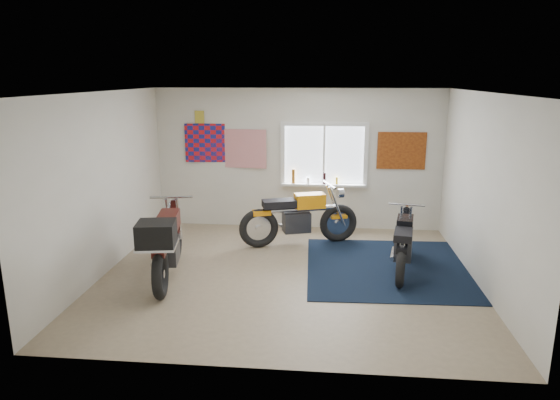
# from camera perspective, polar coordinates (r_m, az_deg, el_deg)

# --- Properties ---
(ground) EXTENTS (5.50, 5.50, 0.00)m
(ground) POSITION_cam_1_polar(r_m,az_deg,el_deg) (7.61, 0.83, -8.55)
(ground) COLOR #9E896B
(ground) RESTS_ON ground
(room_shell) EXTENTS (5.50, 5.50, 5.50)m
(room_shell) POSITION_cam_1_polar(r_m,az_deg,el_deg) (7.14, 0.87, 3.70)
(room_shell) COLOR white
(room_shell) RESTS_ON ground
(navy_rug) EXTENTS (2.58, 2.68, 0.01)m
(navy_rug) POSITION_cam_1_polar(r_m,az_deg,el_deg) (8.05, 12.20, -7.52)
(navy_rug) COLOR black
(navy_rug) RESTS_ON ground
(window_assembly) EXTENTS (1.66, 0.17, 1.26)m
(window_assembly) POSITION_cam_1_polar(r_m,az_deg,el_deg) (9.60, 5.04, 4.67)
(window_assembly) COLOR white
(window_assembly) RESTS_ON room_shell
(oil_bottles) EXTENTS (0.89, 0.07, 0.28)m
(oil_bottles) POSITION_cam_1_polar(r_m,az_deg,el_deg) (9.60, 3.40, 2.53)
(oil_bottles) COLOR brown
(oil_bottles) RESTS_ON window_assembly
(flag_display) EXTENTS (1.60, 0.10, 1.17)m
(flag_display) POSITION_cam_1_polar(r_m,az_deg,el_deg) (9.83, -9.19, 9.35)
(flag_display) COLOR red
(flag_display) RESTS_ON room_shell
(triumph_poster) EXTENTS (0.90, 0.03, 0.70)m
(triumph_poster) POSITION_cam_1_polar(r_m,az_deg,el_deg) (9.68, 13.71, 5.49)
(triumph_poster) COLOR #A54C14
(triumph_poster) RESTS_ON room_shell
(yellow_triumph) EXTENTS (2.09, 0.88, 1.08)m
(yellow_triumph) POSITION_cam_1_polar(r_m,az_deg,el_deg) (8.80, 2.16, -2.12)
(yellow_triumph) COLOR black
(yellow_triumph) RESTS_ON ground
(black_chrome_bike) EXTENTS (0.60, 1.84, 0.95)m
(black_chrome_bike) POSITION_cam_1_polar(r_m,az_deg,el_deg) (7.86, 13.90, -4.98)
(black_chrome_bike) COLOR black
(black_chrome_bike) RESTS_ON navy_rug
(maroon_tourer) EXTENTS (0.83, 2.19, 1.11)m
(maroon_tourer) POSITION_cam_1_polar(r_m,az_deg,el_deg) (7.37, -12.93, -4.87)
(maroon_tourer) COLOR black
(maroon_tourer) RESTS_ON ground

